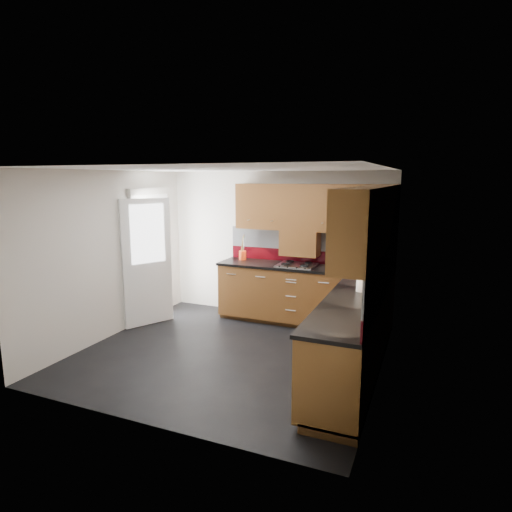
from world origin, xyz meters
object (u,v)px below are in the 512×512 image
at_px(gas_hob, 297,265).
at_px(toaster, 373,264).
at_px(food_processor, 374,268).
at_px(utensil_pot, 243,254).

bearing_deg(gas_hob, toaster, 7.76).
bearing_deg(food_processor, utensil_pot, 166.39).
distance_m(gas_hob, toaster, 1.15).
bearing_deg(utensil_pot, toaster, 0.23).
bearing_deg(food_processor, toaster, 98.44).
height_order(gas_hob, food_processor, food_processor).
xyz_separation_m(gas_hob, toaster, (1.14, 0.16, 0.07)).
distance_m(utensil_pot, food_processor, 2.28).
xyz_separation_m(gas_hob, food_processor, (1.22, -0.39, 0.13)).
height_order(gas_hob, toaster, toaster).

